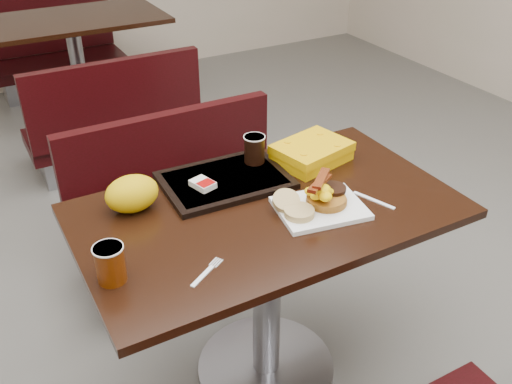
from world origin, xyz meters
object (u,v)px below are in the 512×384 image
bench_near_n (188,205)px  platter (320,208)px  tray (225,180)px  clamshell (312,152)px  hashbrown_sleeve_left (203,184)px  fork (202,276)px  coffee_cup_near (110,264)px  bench_far_n (57,47)px  knife (374,200)px  coffee_cup_far (254,149)px  pancake_stack (327,199)px  paper_bag (132,194)px  bench_far_s (109,110)px  table_near (267,296)px  table_far (79,72)px

bench_near_n → platter: bearing=-80.4°
tray → clamshell: size_ratio=1.63×
hashbrown_sleeve_left → fork: bearing=-131.0°
hashbrown_sleeve_left → clamshell: (0.43, 0.00, 0.00)m
coffee_cup_near → bench_far_n: bearing=81.1°
knife → hashbrown_sleeve_left: size_ratio=1.94×
coffee_cup_far → clamshell: (0.20, -0.06, -0.03)m
pancake_stack → coffee_cup_near: 0.70m
knife → tray: bearing=-152.0°
coffee_cup_far → paper_bag: (-0.47, -0.06, -0.01)m
bench_far_s → hashbrown_sleeve_left: (-0.14, -1.72, 0.42)m
pancake_stack → knife: size_ratio=0.86×
table_near → platter: bearing=-35.1°
pancake_stack → knife: 0.16m
bench_far_s → tray: (-0.05, -1.70, 0.40)m
bench_far_n → coffee_cup_far: 3.08m
coffee_cup_far → clamshell: coffee_cup_far is taller
paper_bag → coffee_cup_far: bearing=7.3°
bench_near_n → knife: bearing=-69.1°
pancake_stack → hashbrown_sleeve_left: size_ratio=1.66×
coffee_cup_near → tray: 0.57m
bench_far_n → tray: bearing=-91.0°
clamshell → bench_far_n: bearing=82.6°
bench_near_n → bench_far_s: same height
coffee_cup_near → tray: bearing=32.4°
knife → paper_bag: (-0.69, 0.33, 0.06)m
pancake_stack → fork: bearing=-166.0°
coffee_cup_near → knife: size_ratio=0.71×
bench_near_n → tray: bearing=-95.9°
coffee_cup_near → fork: bearing=-26.0°
bench_far_n → coffee_cup_near: 3.48m
platter → hashbrown_sleeve_left: hashbrown_sleeve_left is taller
pancake_stack → coffee_cup_far: size_ratio=1.31×
tray → bench_near_n: bearing=86.6°
table_far → coffee_cup_far: (0.09, -2.35, 0.44)m
bench_far_n → clamshell: clamshell is taller
tray → platter: bearing=-55.4°
fork → hashbrown_sleeve_left: (0.18, 0.39, 0.03)m
table_near → platter: size_ratio=4.47×
table_near → paper_bag: bearing=152.7°
bench_near_n → hashbrown_sleeve_left: size_ratio=12.83×
platter → pancake_stack: 0.04m
table_far → coffee_cup_far: size_ratio=12.12×
table_far → pancake_stack: (0.16, -2.69, 0.40)m
fork → bench_far_n: bearing=53.0°
knife → paper_bag: 0.77m
clamshell → paper_bag: paper_bag is taller
fork → table_near: bearing=1.2°
clamshell → paper_bag: bearing=166.9°
bench_far_n → clamshell: 3.15m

